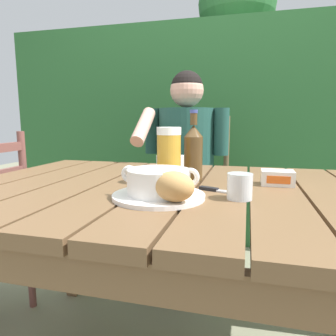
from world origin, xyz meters
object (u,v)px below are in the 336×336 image
object	(u,v)px
person_eating	(184,163)
beer_bottle	(193,152)
bread_roll	(174,186)
water_glass_small	(240,186)
beer_glass	(169,156)
soup_bowl	(159,181)
table_knife	(217,190)
serving_plate	(159,196)
butter_tub	(277,178)
chair_near_diner	(191,198)
diner_bowl	(171,161)

from	to	relation	value
person_eating	beer_bottle	bearing A→B (deg)	-75.72
bread_roll	water_glass_small	xyz separation A→B (m)	(0.16, 0.11, -0.01)
beer_glass	soup_bowl	bearing A→B (deg)	-83.18
beer_bottle	table_knife	bearing A→B (deg)	-57.28
serving_plate	soup_bowl	xyz separation A→B (m)	(-0.00, -0.00, 0.04)
butter_tub	chair_near_diner	bearing A→B (deg)	117.93
chair_near_diner	bread_roll	bearing A→B (deg)	-81.83
water_glass_small	table_knife	xyz separation A→B (m)	(-0.07, 0.08, -0.03)
serving_plate	table_knife	world-z (taller)	serving_plate
person_eating	table_knife	distance (m)	0.83
table_knife	beer_bottle	bearing A→B (deg)	122.72
person_eating	water_glass_small	distance (m)	0.92
bread_roll	beer_glass	distance (m)	0.28
water_glass_small	beer_glass	bearing A→B (deg)	147.10
beer_glass	table_knife	bearing A→B (deg)	-24.78
bread_roll	beer_bottle	bearing A→B (deg)	92.03
person_eating	table_knife	xyz separation A→B (m)	(0.26, -0.78, 0.03)
bread_roll	beer_glass	world-z (taller)	beer_glass
bread_roll	diner_bowl	bearing A→B (deg)	104.86
person_eating	table_knife	bearing A→B (deg)	-71.59
chair_near_diner	serving_plate	distance (m)	1.15
soup_bowl	water_glass_small	world-z (taller)	soup_bowl
butter_tub	diner_bowl	bearing A→B (deg)	146.01
beer_glass	butter_tub	distance (m)	0.37
soup_bowl	table_knife	bearing A→B (deg)	39.20
water_glass_small	butter_tub	size ratio (longest dim) A/B	0.69
diner_bowl	soup_bowl	bearing A→B (deg)	-79.01
serving_plate	bread_roll	world-z (taller)	bread_roll
water_glass_small	table_knife	size ratio (longest dim) A/B	0.50
person_eating	beer_bottle	world-z (taller)	person_eating
beer_glass	table_knife	distance (m)	0.21
serving_plate	water_glass_small	bearing A→B (deg)	11.36
water_glass_small	person_eating	bearing A→B (deg)	111.01
serving_plate	butter_tub	size ratio (longest dim) A/B	2.48
chair_near_diner	soup_bowl	world-z (taller)	chair_near_diner
butter_tub	table_knife	bearing A→B (deg)	-141.95
table_knife	butter_tub	bearing A→B (deg)	38.05
chair_near_diner	soup_bowl	size ratio (longest dim) A/B	4.44
beer_bottle	table_knife	distance (m)	0.21
soup_bowl	water_glass_small	distance (m)	0.22
bread_roll	beer_bottle	world-z (taller)	beer_bottle
table_knife	diner_bowl	xyz separation A→B (m)	(-0.26, 0.45, 0.02)
chair_near_diner	butter_tub	size ratio (longest dim) A/B	9.57
soup_bowl	table_knife	xyz separation A→B (m)	(0.15, 0.12, -0.04)
person_eating	beer_glass	size ratio (longest dim) A/B	6.49
serving_plate	diner_bowl	bearing A→B (deg)	100.99
person_eating	beer_bottle	distance (m)	0.66
table_knife	diner_bowl	size ratio (longest dim) A/B	1.08
person_eating	bread_roll	bearing A→B (deg)	-80.00
person_eating	diner_bowl	xyz separation A→B (m)	(0.00, -0.34, 0.05)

